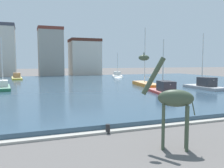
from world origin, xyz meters
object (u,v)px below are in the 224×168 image
object	(u,v)px
sailboat_grey	(202,87)
sailboat_yellow	(17,78)
mooring_bollard	(108,129)
sailboat_white	(117,76)
sailboat_green	(3,88)
sailboat_red	(163,91)
sailboat_orange	(144,85)
giraffe_statue	(172,100)

from	to	relation	value
sailboat_grey	sailboat_yellow	bearing A→B (deg)	129.44
mooring_bollard	sailboat_white	bearing A→B (deg)	67.78
sailboat_green	mooring_bollard	distance (m)	22.83
sailboat_red	sailboat_orange	world-z (taller)	sailboat_orange
sailboat_red	sailboat_white	bearing A→B (deg)	78.41
sailboat_green	sailboat_orange	world-z (taller)	sailboat_orange
giraffe_statue	sailboat_yellow	size ratio (longest dim) A/B	0.48
sailboat_orange	mooring_bollard	bearing A→B (deg)	-122.72
sailboat_green	sailboat_yellow	size ratio (longest dim) A/B	0.89
giraffe_statue	mooring_bollard	distance (m)	4.07
sailboat_green	giraffe_statue	bearing A→B (deg)	-70.98
sailboat_green	sailboat_yellow	world-z (taller)	sailboat_yellow
sailboat_red	giraffe_statue	bearing A→B (deg)	-121.08
sailboat_white	sailboat_grey	distance (m)	26.43
sailboat_red	mooring_bollard	xyz separation A→B (m)	(-10.27, -10.89, -0.31)
sailboat_green	sailboat_orange	distance (m)	19.18
giraffe_statue	sailboat_yellow	distance (m)	45.17
sailboat_white	mooring_bollard	xyz separation A→B (m)	(-16.15, -39.52, -0.29)
giraffe_statue	sailboat_red	world-z (taller)	sailboat_red
sailboat_yellow	sailboat_orange	xyz separation A→B (m)	(17.93, -22.36, -0.07)
sailboat_yellow	sailboat_orange	world-z (taller)	sailboat_orange
giraffe_statue	mooring_bollard	bearing A→B (deg)	121.02
sailboat_green	mooring_bollard	bearing A→B (deg)	-72.85
sailboat_grey	sailboat_green	bearing A→B (deg)	160.35
giraffe_statue	sailboat_green	bearing A→B (deg)	109.02
sailboat_yellow	sailboat_grey	xyz separation A→B (m)	(23.28, -28.30, 0.06)
sailboat_orange	mooring_bollard	world-z (taller)	sailboat_orange
sailboat_white	sailboat_red	distance (m)	29.22
mooring_bollard	giraffe_statue	bearing A→B (deg)	-58.98
giraffe_statue	sailboat_orange	bearing A→B (deg)	64.85
mooring_bollard	sailboat_red	bearing A→B (deg)	46.68
giraffe_statue	sailboat_grey	world-z (taller)	sailboat_grey
sailboat_orange	sailboat_red	bearing A→B (deg)	-103.60
giraffe_statue	sailboat_green	world-z (taller)	sailboat_green
sailboat_white	sailboat_orange	xyz separation A→B (m)	(-3.89, -20.45, -0.06)
sailboat_green	sailboat_white	world-z (taller)	sailboat_green
sailboat_orange	giraffe_statue	bearing A→B (deg)	-115.15
sailboat_green	sailboat_red	world-z (taller)	sailboat_green
giraffe_statue	sailboat_yellow	bearing A→B (deg)	99.61
sailboat_yellow	giraffe_statue	bearing A→B (deg)	-80.39
giraffe_statue	sailboat_green	xyz separation A→B (m)	(-8.58, 24.90, -1.63)
sailboat_red	mooring_bollard	size ratio (longest dim) A/B	14.64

